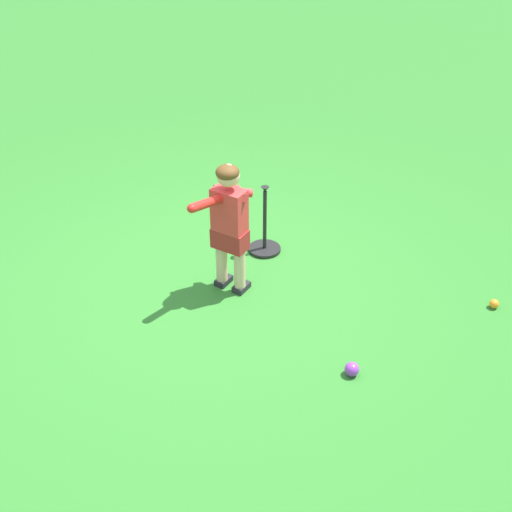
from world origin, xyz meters
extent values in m
plane|color=#2D7528|center=(0.00, 0.00, 0.00)|extent=(40.00, 40.00, 0.00)
cube|color=#232328|center=(-0.13, -0.05, 0.03)|extent=(0.17, 0.13, 0.05)
cylinder|color=#DBB28E|center=(-0.11, -0.04, 0.21)|extent=(0.09, 0.09, 0.34)
cube|color=#232328|center=(-0.18, 0.11, 0.03)|extent=(0.17, 0.13, 0.05)
cylinder|color=#DBB28E|center=(-0.16, 0.12, 0.21)|extent=(0.09, 0.09, 0.34)
cube|color=maroon|center=(-0.13, 0.04, 0.46)|extent=(0.22, 0.30, 0.16)
cube|color=red|center=(-0.13, 0.04, 0.71)|extent=(0.22, 0.28, 0.34)
sphere|color=#DBB28E|center=(-0.13, 0.04, 1.00)|extent=(0.17, 0.17, 0.17)
ellipsoid|color=#563819|center=(-0.12, 0.04, 1.02)|extent=(0.22, 0.22, 0.11)
sphere|color=red|center=(-0.27, 0.00, 0.80)|extent=(0.04, 0.04, 0.04)
cylinder|color=black|center=(-0.18, 0.01, 0.81)|extent=(0.14, 0.05, 0.05)
cylinder|color=red|center=(0.06, 0.04, 0.85)|extent=(0.35, 0.11, 0.11)
sphere|color=red|center=(0.23, 0.07, 0.87)|extent=(0.07, 0.07, 0.07)
cylinder|color=red|center=(-0.22, -0.02, 0.81)|extent=(0.30, 0.20, 0.14)
cylinder|color=red|center=(-0.24, 0.04, 0.81)|extent=(0.21, 0.30, 0.14)
sphere|color=orange|center=(-1.47, 1.58, 0.04)|extent=(0.07, 0.07, 0.07)
sphere|color=purple|center=(-0.10, 1.35, 0.05)|extent=(0.10, 0.10, 0.10)
cylinder|color=black|center=(-0.70, -0.19, 0.01)|extent=(0.28, 0.28, 0.03)
cylinder|color=black|center=(-0.70, -0.19, 0.31)|extent=(0.03, 0.03, 0.55)
cone|color=black|center=(-0.70, -0.19, 0.60)|extent=(0.07, 0.07, 0.04)
camera|label=1|loc=(2.57, 3.39, 3.13)|focal=46.59mm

